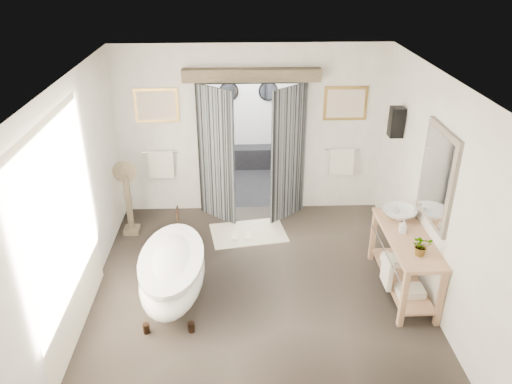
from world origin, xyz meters
TOP-DOWN VIEW (x-y plane):
  - ground_plane at (0.00, 0.00)m, footprint 5.00×5.00m
  - room_shell at (-0.04, -0.13)m, footprint 4.52×5.02m
  - shower_room at (0.00, 3.99)m, footprint 2.22×2.01m
  - back_wall_dressing at (0.00, 2.32)m, footprint 3.82×0.68m
  - clawfoot_tub at (-1.12, -0.05)m, footprint 0.84×1.87m
  - vanity at (1.95, 0.03)m, footprint 0.57×1.60m
  - pedestal_mirror at (-2.01, 1.70)m, footprint 0.38×0.25m
  - rug at (-0.09, 1.59)m, footprint 1.31×0.98m
  - slippers at (-0.20, 1.44)m, footprint 0.32×0.24m
  - basin at (1.97, 0.47)m, footprint 0.57×0.57m
  - plant at (1.98, -0.40)m, footprint 0.24×0.21m
  - soap_bottle_a at (1.92, 0.13)m, footprint 0.10×0.10m
  - soap_bottle_b at (1.97, 0.60)m, footprint 0.16×0.16m

SIDE VIEW (x-z plane):
  - ground_plane at x=0.00m, z-range 0.00..0.00m
  - rug at x=-0.09m, z-range 0.00..0.01m
  - slippers at x=-0.20m, z-range 0.01..0.06m
  - clawfoot_tub at x=-1.12m, z-range -0.01..0.90m
  - vanity at x=1.95m, z-range 0.08..0.93m
  - pedestal_mirror at x=-2.01m, z-range -0.09..1.19m
  - shower_room at x=0.00m, z-range -0.35..2.16m
  - soap_bottle_b at x=1.97m, z-range 0.85..1.01m
  - basin at x=1.97m, z-range 0.85..1.02m
  - soap_bottle_a at x=1.92m, z-range 0.85..1.04m
  - plant at x=1.98m, z-range 0.85..1.12m
  - back_wall_dressing at x=0.00m, z-range 0.30..2.82m
  - room_shell at x=-0.04m, z-range 0.40..3.31m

